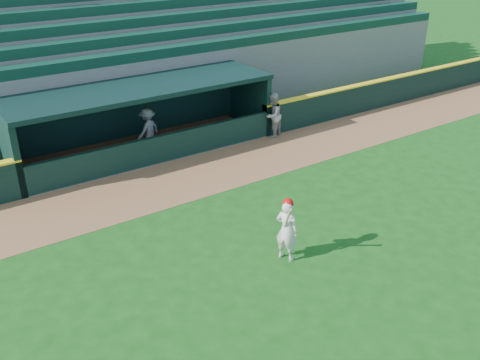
# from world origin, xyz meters

# --- Properties ---
(ground) EXTENTS (120.00, 120.00, 0.00)m
(ground) POSITION_xyz_m (0.00, 0.00, 0.00)
(ground) COLOR #144C13
(ground) RESTS_ON ground
(warning_track) EXTENTS (40.00, 3.00, 0.01)m
(warning_track) POSITION_xyz_m (0.00, 4.90, 0.01)
(warning_track) COLOR brown
(warning_track) RESTS_ON ground
(field_wall_right) EXTENTS (15.50, 0.30, 1.20)m
(field_wall_right) POSITION_xyz_m (12.25, 6.55, 0.60)
(field_wall_right) COLOR black
(field_wall_right) RESTS_ON ground
(wall_stripe_right) EXTENTS (15.50, 0.32, 0.06)m
(wall_stripe_right) POSITION_xyz_m (12.25, 6.55, 1.23)
(wall_stripe_right) COLOR yellow
(wall_stripe_right) RESTS_ON field_wall_right
(dugout_player_front) EXTENTS (1.05, 0.96, 1.74)m
(dugout_player_front) POSITION_xyz_m (4.73, 6.32, 0.87)
(dugout_player_front) COLOR #ABABA6
(dugout_player_front) RESTS_ON ground
(dugout_player_inside) EXTENTS (1.17, 0.96, 1.58)m
(dugout_player_inside) POSITION_xyz_m (0.19, 7.79, 0.79)
(dugout_player_inside) COLOR #9E9E99
(dugout_player_inside) RESTS_ON ground
(dugout) EXTENTS (9.40, 2.80, 2.46)m
(dugout) POSITION_xyz_m (0.00, 8.00, 1.36)
(dugout) COLOR slate
(dugout) RESTS_ON ground
(stands) EXTENTS (34.50, 6.25, 7.61)m
(stands) POSITION_xyz_m (-0.01, 12.58, 2.40)
(stands) COLOR slate
(stands) RESTS_ON ground
(batter_at_plate) EXTENTS (0.61, 0.81, 1.70)m
(batter_at_plate) POSITION_xyz_m (-0.06, -0.52, 0.85)
(batter_at_plate) COLOR silver
(batter_at_plate) RESTS_ON ground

